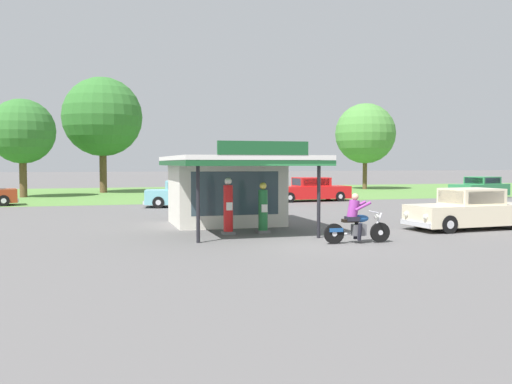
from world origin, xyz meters
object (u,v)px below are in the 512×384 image
motorcycle_with_rider (356,223)px  parked_car_back_row_centre_right (187,195)px  gas_pump_nearside (228,208)px  gas_pump_offside (263,210)px  featured_classic_sedan (469,211)px  parked_car_back_row_right (310,190)px  parked_car_back_row_centre_left (480,188)px

motorcycle_with_rider → parked_car_back_row_centre_right: (-2.83, 15.92, 0.04)m
gas_pump_nearside → gas_pump_offside: bearing=-0.0°
gas_pump_offside → parked_car_back_row_centre_right: bearing=93.4°
gas_pump_offside → featured_classic_sedan: 7.99m
motorcycle_with_rider → parked_car_back_row_centre_right: bearing=100.1°
gas_pump_nearside → gas_pump_offside: (1.29, -0.00, -0.09)m
parked_car_back_row_right → parked_car_back_row_centre_right: bearing=-163.8°
parked_car_back_row_centre_right → gas_pump_nearside: bearing=-92.4°
gas_pump_nearside → parked_car_back_row_right: size_ratio=0.36×
gas_pump_nearside → parked_car_back_row_centre_right: 12.65m
motorcycle_with_rider → parked_car_back_row_centre_left: (18.74, 17.92, 0.07)m
gas_pump_nearside → gas_pump_offside: size_ratio=1.10×
parked_car_back_row_centre_right → parked_car_back_row_right: bearing=16.2°
featured_classic_sedan → parked_car_back_row_centre_left: bearing=50.7°
gas_pump_offside → parked_car_back_row_centre_left: gas_pump_offside is taller
parked_car_back_row_centre_right → featured_classic_sedan: bearing=-57.7°
parked_car_back_row_centre_left → motorcycle_with_rider: bearing=-136.3°
featured_classic_sedan → parked_car_back_row_centre_right: featured_classic_sedan is taller
motorcycle_with_rider → featured_classic_sedan: motorcycle_with_rider is taller
gas_pump_offside → featured_classic_sedan: bearing=-7.8°
motorcycle_with_rider → gas_pump_nearside: bearing=135.7°
gas_pump_nearside → featured_classic_sedan: size_ratio=0.40×
motorcycle_with_rider → parked_car_back_row_centre_left: motorcycle_with_rider is taller
featured_classic_sedan → parked_car_back_row_centre_right: 16.23m
gas_pump_nearside → motorcycle_with_rider: (3.36, -3.28, -0.27)m
gas_pump_offside → parked_car_back_row_centre_right: size_ratio=0.35×
parked_car_back_row_centre_right → parked_car_back_row_centre_left: parked_car_back_row_centre_left is taller
motorcycle_with_rider → featured_classic_sedan: 6.25m
gas_pump_nearside → motorcycle_with_rider: 4.71m
featured_classic_sedan → parked_car_back_row_centre_left: 20.33m
parked_car_back_row_centre_right → parked_car_back_row_right: size_ratio=0.94×
parked_car_back_row_centre_right → motorcycle_with_rider: bearing=-79.9°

